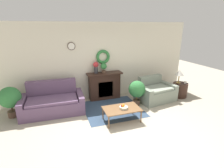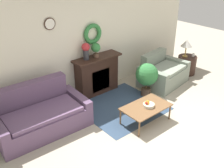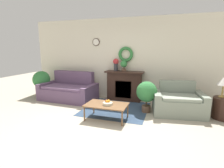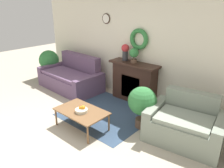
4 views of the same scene
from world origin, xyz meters
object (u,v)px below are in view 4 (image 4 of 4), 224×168
at_px(couch_left, 72,78).
at_px(loveseat_right, 185,125).
at_px(potted_plant_on_mantel, 134,54).
at_px(fruit_bowl, 81,110).
at_px(potted_plant_floor_by_couch, 49,61).
at_px(coffee_table, 81,112).
at_px(vase_on_mantel_left, 125,51).
at_px(fireplace, 134,82).
at_px(potted_plant_floor_by_loveseat, 142,102).

distance_m(couch_left, loveseat_right, 3.50).
relative_size(loveseat_right, potted_plant_on_mantel, 4.02).
distance_m(fruit_bowl, potted_plant_floor_by_couch, 3.26).
distance_m(loveseat_right, potted_plant_floor_by_couch, 4.66).
bearing_deg(loveseat_right, coffee_table, -158.56).
bearing_deg(vase_on_mantel_left, loveseat_right, -20.83).
bearing_deg(vase_on_mantel_left, fireplace, -1.09).
relative_size(couch_left, fruit_bowl, 7.81).
distance_m(vase_on_mantel_left, potted_plant_floor_by_loveseat, 1.62).
bearing_deg(potted_plant_floor_by_loveseat, potted_plant_on_mantel, 134.32).
relative_size(fireplace, potted_plant_on_mantel, 3.59).
relative_size(couch_left, potted_plant_floor_by_loveseat, 2.21).
bearing_deg(potted_plant_on_mantel, potted_plant_floor_by_couch, -171.60).
xyz_separation_m(fruit_bowl, potted_plant_floor_by_couch, (-2.99, 1.29, 0.16)).
relative_size(vase_on_mantel_left, potted_plant_floor_by_loveseat, 0.47).
xyz_separation_m(loveseat_right, vase_on_mantel_left, (-1.97, 0.75, 0.92)).
height_order(couch_left, potted_plant_floor_by_couch, couch_left).
relative_size(fireplace, vase_on_mantel_left, 3.11).
xyz_separation_m(fruit_bowl, potted_plant_floor_by_loveseat, (0.83, 0.83, 0.12)).
xyz_separation_m(couch_left, coffee_table, (1.81, -1.22, 0.04)).
relative_size(fireplace, potted_plant_floor_by_couch, 1.36).
distance_m(fruit_bowl, vase_on_mantel_left, 1.94).
height_order(potted_plant_on_mantel, potted_plant_floor_by_couch, potted_plant_on_mantel).
height_order(couch_left, coffee_table, couch_left).
bearing_deg(potted_plant_floor_by_couch, coffee_table, -23.12).
bearing_deg(fruit_bowl, fireplace, 90.80).
bearing_deg(fireplace, potted_plant_floor_by_couch, -171.40).
height_order(potted_plant_on_mantel, potted_plant_floor_by_loveseat, potted_plant_on_mantel).
bearing_deg(loveseat_right, vase_on_mantel_left, 150.73).
relative_size(fireplace, potted_plant_floor_by_loveseat, 1.47).
distance_m(vase_on_mantel_left, potted_plant_on_mantel, 0.28).
height_order(fireplace, potted_plant_floor_by_loveseat, fireplace).
bearing_deg(potted_plant_floor_by_couch, loveseat_right, -3.64).
bearing_deg(loveseat_right, fruit_bowl, -157.37).
distance_m(coffee_table, fruit_bowl, 0.09).
bearing_deg(vase_on_mantel_left, potted_plant_on_mantel, -4.14).
xyz_separation_m(loveseat_right, potted_plant_floor_by_couch, (-4.64, 0.30, 0.28)).
height_order(fireplace, potted_plant_floor_by_couch, fireplace).
distance_m(potted_plant_on_mantel, potted_plant_floor_by_couch, 3.04).
relative_size(fruit_bowl, potted_plant_floor_by_couch, 0.26).
bearing_deg(coffee_table, potted_plant_floor_by_couch, 156.88).
xyz_separation_m(potted_plant_floor_by_couch, potted_plant_floor_by_loveseat, (3.82, -0.46, -0.04)).
bearing_deg(loveseat_right, couch_left, 167.47).
height_order(fruit_bowl, potted_plant_floor_by_couch, potted_plant_floor_by_couch).
bearing_deg(vase_on_mantel_left, fruit_bowl, -79.47).
xyz_separation_m(couch_left, loveseat_right, (3.49, -0.25, -0.01)).
xyz_separation_m(vase_on_mantel_left, potted_plant_on_mantel, (0.28, -0.02, -0.02)).
relative_size(coffee_table, fruit_bowl, 4.22).
relative_size(coffee_table, potted_plant_floor_by_couch, 1.10).
xyz_separation_m(fireplace, coffee_table, (-0.01, -1.71, -0.15)).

